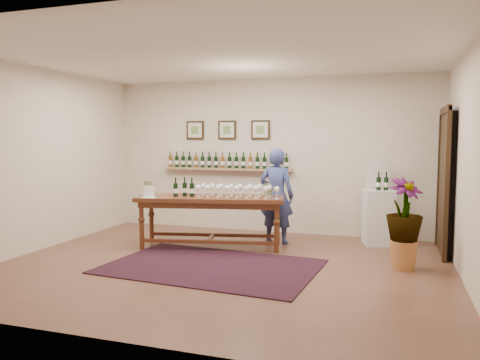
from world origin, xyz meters
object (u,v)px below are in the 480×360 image
(potted_plant, at_px, (404,224))
(person, at_px, (277,196))
(display_pedestal, at_px, (378,217))
(tasting_table, at_px, (211,204))

(potted_plant, relative_size, person, 0.66)
(display_pedestal, distance_m, potted_plant, 1.48)
(display_pedestal, distance_m, person, 1.68)
(potted_plant, height_order, person, person)
(tasting_table, relative_size, person, 1.53)
(tasting_table, distance_m, display_pedestal, 2.72)
(display_pedestal, bearing_deg, potted_plant, -75.78)
(potted_plant, distance_m, person, 2.20)
(tasting_table, bearing_deg, potted_plant, -19.59)
(display_pedestal, height_order, person, person)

